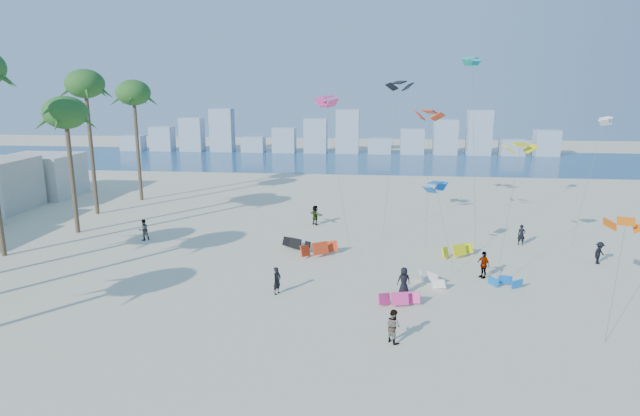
# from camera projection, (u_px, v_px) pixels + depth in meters

# --- Properties ---
(ground) EXTENTS (220.00, 220.00, 0.00)m
(ground) POSITION_uv_depth(u_px,v_px,m) (219.00, 380.00, 24.62)
(ground) COLOR beige
(ground) RESTS_ON ground
(ocean) EXTENTS (220.00, 220.00, 0.00)m
(ocean) POSITION_uv_depth(u_px,v_px,m) (336.00, 160.00, 94.32)
(ocean) COLOR navy
(ocean) RESTS_ON ground
(kitesurfer_near) EXTENTS (0.69, 0.79, 1.81)m
(kitesurfer_near) POSITION_uv_depth(u_px,v_px,m) (277.00, 281.00, 34.50)
(kitesurfer_near) COLOR black
(kitesurfer_near) RESTS_ON ground
(kitesurfer_mid) EXTENTS (1.11, 1.13, 1.83)m
(kitesurfer_mid) POSITION_uv_depth(u_px,v_px,m) (393.00, 326.00, 28.06)
(kitesurfer_mid) COLOR gray
(kitesurfer_mid) RESTS_ON ground
(kitesurfers_far) EXTENTS (38.06, 17.80, 1.93)m
(kitesurfers_far) POSITION_uv_depth(u_px,v_px,m) (379.00, 239.00, 43.58)
(kitesurfers_far) COLOR black
(kitesurfers_far) RESTS_ON ground
(grounded_kites) EXTENTS (18.07, 12.49, 1.06)m
(grounded_kites) POSITION_uv_depth(u_px,v_px,m) (382.00, 261.00, 39.66)
(grounded_kites) COLOR black
(grounded_kites) RESTS_ON ground
(flying_kites) EXTENTS (26.08, 26.13, 15.97)m
(flying_kites) POSITION_uv_depth(u_px,v_px,m) (454.00, 116.00, 43.12)
(flying_kites) COLOR blue
(flying_kites) RESTS_ON ground
(distant_skyline) EXTENTS (85.00, 3.00, 8.40)m
(distant_skyline) POSITION_uv_depth(u_px,v_px,m) (334.00, 137.00, 103.41)
(distant_skyline) COLOR #9EADBF
(distant_skyline) RESTS_ON ground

